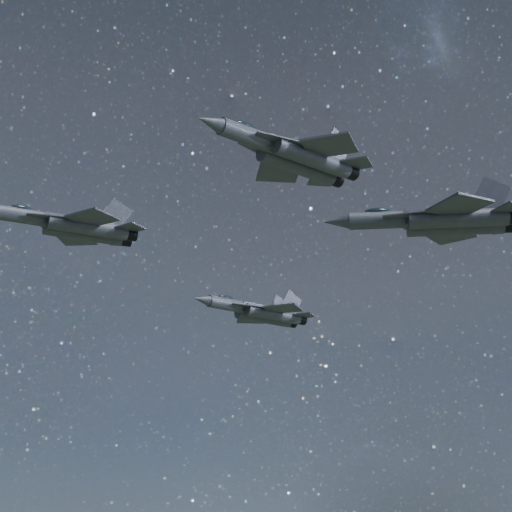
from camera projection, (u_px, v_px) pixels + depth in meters
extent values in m
cylinder|color=#363943|center=(33.00, 218.00, 76.33)|extent=(7.13, 2.80, 1.47)
ellipsoid|color=black|center=(21.00, 209.00, 76.09)|extent=(2.40, 1.41, 0.73)
cube|color=#363943|center=(82.00, 226.00, 78.37)|extent=(7.86, 2.89, 1.23)
cylinder|color=#363943|center=(88.00, 227.00, 77.60)|extent=(8.06, 2.99, 1.47)
cylinder|color=#363943|center=(83.00, 233.00, 79.20)|extent=(8.06, 2.99, 1.47)
cylinder|color=black|center=(130.00, 234.00, 79.41)|extent=(1.47, 1.57, 1.36)
cylinder|color=black|center=(125.00, 240.00, 81.02)|extent=(1.47, 1.57, 1.36)
cube|color=#363943|center=(53.00, 217.00, 75.93)|extent=(4.91, 1.06, 0.11)
cube|color=#363943|center=(47.00, 226.00, 78.09)|extent=(4.93, 2.82, 0.11)
cube|color=#363943|center=(93.00, 218.00, 75.65)|extent=(5.39, 5.41, 0.19)
cube|color=#363943|center=(76.00, 238.00, 81.11)|extent=(4.79, 5.06, 0.19)
cube|color=#363943|center=(131.00, 228.00, 78.27)|extent=(3.19, 3.20, 0.14)
cube|color=#363943|center=(118.00, 241.00, 81.96)|extent=(2.81, 2.93, 0.14)
cube|color=#363943|center=(117.00, 214.00, 79.11)|extent=(3.28, 0.58, 3.36)
cube|color=#363943|center=(110.00, 222.00, 81.12)|extent=(3.19, 1.04, 3.36)
cylinder|color=#363943|center=(233.00, 305.00, 97.51)|extent=(7.30, 4.09, 1.53)
cone|color=#363943|center=(202.00, 299.00, 94.85)|extent=(2.69, 2.14, 1.37)
ellipsoid|color=black|center=(226.00, 298.00, 97.08)|extent=(2.54, 1.81, 0.75)
cube|color=#363943|center=(266.00, 312.00, 100.37)|extent=(8.00, 4.32, 1.27)
cylinder|color=#363943|center=(273.00, 314.00, 99.71)|extent=(8.21, 4.45, 1.53)
cylinder|color=#363943|center=(264.00, 317.00, 101.20)|extent=(8.21, 4.45, 1.53)
cylinder|color=black|center=(300.00, 319.00, 102.25)|extent=(1.70, 1.78, 1.41)
cylinder|color=black|center=(291.00, 322.00, 103.74)|extent=(1.70, 1.78, 1.41)
cube|color=#363943|center=(251.00, 306.00, 97.46)|extent=(5.20, 1.99, 0.12)
cube|color=#363943|center=(239.00, 311.00, 99.47)|extent=(4.87, 3.65, 0.12)
cube|color=#363943|center=(283.00, 309.00, 97.87)|extent=(5.60, 5.49, 0.20)
cube|color=#363943|center=(252.00, 319.00, 102.94)|extent=(4.42, 4.81, 0.20)
cube|color=#363943|center=(304.00, 315.00, 101.12)|extent=(3.32, 3.28, 0.15)
cube|color=#363943|center=(282.00, 322.00, 104.55)|extent=(2.59, 2.75, 0.15)
cube|color=#363943|center=(291.00, 303.00, 101.72)|extent=(3.31, 1.14, 3.48)
cube|color=#363943|center=(280.00, 307.00, 103.58)|extent=(3.12, 1.65, 3.48)
cylinder|color=#363943|center=(256.00, 139.00, 61.37)|extent=(6.80, 4.01, 1.43)
cone|color=#363943|center=(210.00, 122.00, 58.77)|extent=(2.53, 2.05, 1.28)
ellipsoid|color=black|center=(245.00, 127.00, 60.94)|extent=(2.39, 1.75, 0.71)
cube|color=#363943|center=(301.00, 156.00, 64.17)|extent=(7.45, 4.26, 1.19)
cylinder|color=#363943|center=(312.00, 158.00, 63.57)|extent=(7.64, 4.38, 1.43)
cylinder|color=#363943|center=(297.00, 166.00, 64.93)|extent=(7.64, 4.38, 1.43)
cylinder|color=black|center=(349.00, 172.00, 66.06)|extent=(1.62, 1.69, 1.32)
cylinder|color=black|center=(334.00, 179.00, 67.42)|extent=(1.62, 1.69, 1.32)
cube|color=#363943|center=(282.00, 140.00, 61.39)|extent=(4.88, 2.01, 0.11)
cube|color=#363943|center=(262.00, 151.00, 63.23)|extent=(4.51, 3.53, 0.11)
cube|color=#363943|center=(329.00, 146.00, 61.89)|extent=(5.23, 5.11, 0.18)
cube|color=#363943|center=(279.00, 172.00, 66.52)|extent=(4.04, 4.42, 0.18)
cube|color=#363943|center=(356.00, 164.00, 65.01)|extent=(3.10, 3.06, 0.14)
cube|color=#363943|center=(322.00, 180.00, 68.15)|extent=(2.36, 2.52, 0.14)
cube|color=#363943|center=(337.00, 147.00, 65.52)|extent=(3.07, 1.16, 3.27)
cube|color=#363943|center=(319.00, 156.00, 67.23)|extent=(2.88, 1.63, 3.27)
cylinder|color=#363943|center=(391.00, 220.00, 78.08)|extent=(8.44, 4.66, 1.76)
cone|color=#363943|center=(337.00, 222.00, 78.62)|extent=(3.10, 2.45, 1.58)
ellipsoid|color=black|center=(377.00, 212.00, 78.49)|extent=(2.94, 2.08, 0.87)
cube|color=#363943|center=(452.00, 218.00, 77.47)|extent=(9.26, 4.92, 1.47)
cylinder|color=#363943|center=(458.00, 218.00, 76.20)|extent=(9.50, 5.06, 1.76)
cylinder|color=#363943|center=(455.00, 227.00, 78.33)|extent=(9.50, 5.06, 1.76)
cylinder|color=black|center=(508.00, 225.00, 77.81)|extent=(1.96, 2.05, 1.63)
cube|color=#363943|center=(413.00, 215.00, 76.39)|extent=(5.64, 4.18, 0.14)
cube|color=#363943|center=(411.00, 226.00, 79.27)|extent=(6.01, 2.25, 0.14)
cube|color=#363943|center=(460.00, 206.00, 73.73)|extent=(5.14, 5.59, 0.23)
cube|color=#363943|center=(449.00, 234.00, 80.99)|extent=(6.47, 6.36, 0.23)
cube|color=#363943|center=(511.00, 209.00, 74.41)|extent=(3.01, 3.20, 0.17)
cube|color=#363943|center=(501.00, 228.00, 79.31)|extent=(3.83, 3.80, 0.17)
cube|color=#363943|center=(491.00, 196.00, 76.29)|extent=(3.62, 1.87, 4.03)
cube|color=#363943|center=(486.00, 206.00, 78.95)|extent=(3.83, 1.28, 4.03)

